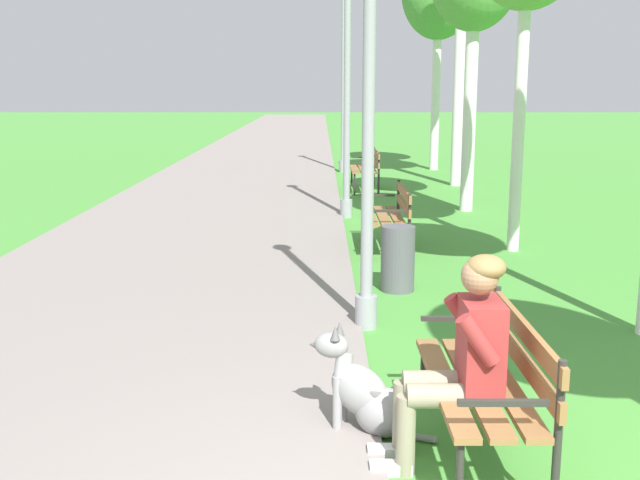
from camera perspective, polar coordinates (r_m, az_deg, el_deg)
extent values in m
cube|color=gray|center=(27.08, -3.62, 6.92)|extent=(4.40, 60.00, 0.04)
cube|color=olive|center=(4.60, 9.48, -10.53)|extent=(0.14, 1.50, 0.04)
cube|color=olive|center=(4.63, 11.66, -10.46)|extent=(0.14, 1.50, 0.04)
cube|color=olive|center=(4.66, 13.80, -10.37)|extent=(0.14, 1.50, 0.04)
cube|color=olive|center=(4.64, 15.16, -8.71)|extent=(0.04, 1.50, 0.11)
cube|color=olive|center=(4.58, 15.28, -6.60)|extent=(0.04, 1.50, 0.11)
cylinder|color=#2D2B28|center=(5.31, 7.94, -10.01)|extent=(0.04, 0.04, 0.45)
cylinder|color=#2D2B28|center=(5.32, 13.18, -7.85)|extent=(0.04, 0.04, 0.85)
cube|color=#2D2B28|center=(5.21, 10.26, -5.80)|extent=(0.45, 0.04, 0.03)
cylinder|color=#2D2B28|center=(4.07, 10.60, -17.10)|extent=(0.04, 0.04, 0.45)
cylinder|color=#2D2B28|center=(4.09, 17.55, -14.17)|extent=(0.04, 0.04, 0.85)
cube|color=#2D2B28|center=(3.94, 13.75, -11.73)|extent=(0.45, 0.04, 0.03)
cube|color=olive|center=(10.20, 3.96, 1.80)|extent=(0.14, 1.50, 0.04)
cube|color=olive|center=(10.22, 4.94, 1.80)|extent=(0.14, 1.50, 0.04)
cube|color=olive|center=(10.23, 5.92, 1.80)|extent=(0.14, 1.50, 0.04)
cube|color=olive|center=(10.22, 6.52, 2.57)|extent=(0.04, 1.50, 0.11)
cube|color=olive|center=(10.20, 6.54, 3.57)|extent=(0.04, 1.50, 0.11)
cylinder|color=#2D2B28|center=(10.92, 3.58, 1.25)|extent=(0.04, 0.04, 0.45)
cylinder|color=#2D2B28|center=(10.92, 6.11, 2.27)|extent=(0.04, 0.04, 0.85)
cube|color=#2D2B28|center=(10.87, 4.66, 3.35)|extent=(0.45, 0.04, 0.03)
cylinder|color=#2D2B28|center=(9.57, 4.05, -0.22)|extent=(0.04, 0.04, 0.45)
cylinder|color=#2D2B28|center=(9.57, 6.94, 0.95)|extent=(0.04, 0.04, 0.85)
cube|color=#2D2B28|center=(9.51, 5.29, 2.17)|extent=(0.45, 0.04, 0.03)
cube|color=olive|center=(15.93, 2.84, 5.30)|extent=(0.14, 1.50, 0.04)
cube|color=olive|center=(15.93, 3.47, 5.29)|extent=(0.14, 1.50, 0.04)
cube|color=olive|center=(15.94, 4.10, 5.29)|extent=(0.14, 1.50, 0.04)
cube|color=olive|center=(15.94, 4.49, 5.79)|extent=(0.04, 1.50, 0.11)
cube|color=olive|center=(15.92, 4.50, 6.43)|extent=(0.04, 1.50, 0.11)
cylinder|color=#2D2B28|center=(16.63, 2.64, 4.78)|extent=(0.04, 0.04, 0.45)
cylinder|color=#2D2B28|center=(16.64, 4.30, 5.46)|extent=(0.04, 0.04, 0.85)
cube|color=#2D2B28|center=(16.60, 3.35, 6.17)|extent=(0.45, 0.04, 0.03)
cylinder|color=#2D2B28|center=(15.27, 2.85, 4.18)|extent=(0.04, 0.04, 0.45)
cylinder|color=#2D2B28|center=(15.27, 4.66, 4.91)|extent=(0.04, 0.04, 0.85)
cube|color=#2D2B28|center=(15.23, 3.62, 5.69)|extent=(0.45, 0.04, 0.03)
cylinder|color=gray|center=(4.55, 9.11, -10.45)|extent=(0.42, 0.14, 0.14)
cylinder|color=gray|center=(4.62, 6.37, -13.21)|extent=(0.11, 0.11, 0.47)
cube|color=silver|center=(4.70, 5.31, -15.45)|extent=(0.24, 0.09, 0.07)
cylinder|color=gray|center=(4.37, 9.51, -11.42)|extent=(0.42, 0.14, 0.14)
cylinder|color=gray|center=(4.44, 6.65, -14.29)|extent=(0.11, 0.11, 0.47)
cube|color=silver|center=(4.52, 5.54, -16.60)|extent=(0.24, 0.09, 0.07)
cube|color=maroon|center=(4.41, 12.14, -7.71)|extent=(0.22, 0.36, 0.52)
cylinder|color=maroon|center=(4.55, 10.94, -5.72)|extent=(0.25, 0.09, 0.30)
cylinder|color=maroon|center=(4.18, 11.94, -7.33)|extent=(0.25, 0.09, 0.30)
sphere|color=#A37556|center=(4.29, 12.10, -2.66)|extent=(0.21, 0.21, 0.21)
ellipsoid|color=olive|center=(4.29, 12.52, -2.01)|extent=(0.22, 0.23, 0.14)
ellipsoid|color=gray|center=(4.90, 4.97, -12.67)|extent=(0.43, 0.38, 0.32)
ellipsoid|color=gray|center=(4.88, 3.26, -11.13)|extent=(0.54, 0.37, 0.48)
ellipsoid|color=#595959|center=(4.85, 3.84, -10.78)|extent=(0.40, 0.29, 0.27)
cylinder|color=gray|center=(5.00, 1.96, -11.71)|extent=(0.06, 0.06, 0.38)
cylinder|color=gray|center=(4.90, 1.55, -12.24)|extent=(0.06, 0.06, 0.38)
cylinder|color=gray|center=(4.85, 2.01, -9.40)|extent=(0.16, 0.19, 0.19)
ellipsoid|color=gray|center=(4.83, 1.10, -7.86)|extent=(0.25, 0.20, 0.16)
cone|color=#595959|center=(4.86, -0.03, -7.84)|extent=(0.12, 0.12, 0.09)
cone|color=#595959|center=(4.83, 1.72, -6.62)|extent=(0.06, 0.06, 0.09)
cone|color=#595959|center=(4.75, 1.40, -6.94)|extent=(0.06, 0.06, 0.09)
cylinder|color=gray|center=(4.91, 7.28, -14.36)|extent=(0.28, 0.13, 0.04)
cylinder|color=gray|center=(6.95, 3.71, -5.36)|extent=(0.20, 0.20, 0.30)
cylinder|color=gray|center=(6.66, 3.89, 8.05)|extent=(0.11, 0.11, 3.53)
cylinder|color=gray|center=(12.71, 2.23, 2.37)|extent=(0.20, 0.20, 0.30)
cylinder|color=gray|center=(12.55, 2.30, 10.64)|extent=(0.11, 0.11, 3.96)
cylinder|color=gray|center=(19.35, 1.99, 5.51)|extent=(0.20, 0.20, 0.30)
cylinder|color=gray|center=(19.25, 2.04, 11.49)|extent=(0.11, 0.11, 4.33)
cylinder|color=silver|center=(10.27, 14.91, 9.09)|extent=(0.15, 0.15, 3.60)
cylinder|color=silver|center=(13.48, 11.36, 9.43)|extent=(0.22, 0.22, 3.46)
cylinder|color=silver|center=(16.92, 10.59, 11.79)|extent=(0.23, 0.23, 4.62)
cylinder|color=silver|center=(20.10, 8.89, 10.53)|extent=(0.22, 0.22, 3.76)
cylinder|color=#515156|center=(8.17, 6.08, -1.39)|extent=(0.36, 0.36, 0.70)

